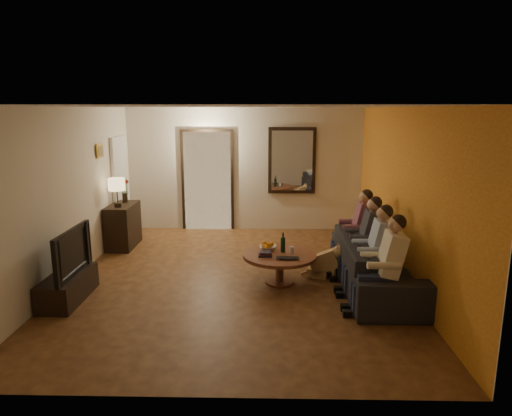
{
  "coord_description": "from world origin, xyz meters",
  "views": [
    {
      "loc": [
        0.46,
        -6.67,
        2.56
      ],
      "look_at": [
        0.3,
        0.3,
        1.05
      ],
      "focal_mm": 32.0,
      "sensor_mm": 36.0,
      "label": 1
    }
  ],
  "objects_px": {
    "dresser": "(123,226)",
    "tv": "(65,252)",
    "wine_bottle": "(283,242)",
    "person_d": "(358,232)",
    "table_lamp": "(117,192)",
    "person_b": "(375,254)",
    "laptop": "(287,259)",
    "dog": "(324,260)",
    "person_c": "(365,242)",
    "tv_stand": "(68,287)",
    "sofa": "(376,264)",
    "bowl": "(268,248)",
    "coffee_table": "(280,268)",
    "person_a": "(386,269)"
  },
  "relations": [
    {
      "from": "table_lamp",
      "to": "coffee_table",
      "type": "distance_m",
      "value": 3.43
    },
    {
      "from": "person_d",
      "to": "dog",
      "type": "height_order",
      "value": "person_d"
    },
    {
      "from": "table_lamp",
      "to": "tv_stand",
      "type": "bearing_deg",
      "value": -90.0
    },
    {
      "from": "person_c",
      "to": "person_d",
      "type": "xyz_separation_m",
      "value": [
        0.0,
        0.6,
        0.0
      ]
    },
    {
      "from": "sofa",
      "to": "bowl",
      "type": "distance_m",
      "value": 1.62
    },
    {
      "from": "person_c",
      "to": "person_b",
      "type": "bearing_deg",
      "value": -90.0
    },
    {
      "from": "tv_stand",
      "to": "wine_bottle",
      "type": "xyz_separation_m",
      "value": [
        2.97,
        0.8,
        0.42
      ]
    },
    {
      "from": "person_c",
      "to": "person_a",
      "type": "bearing_deg",
      "value": -90.0
    },
    {
      "from": "table_lamp",
      "to": "tv_stand",
      "type": "height_order",
      "value": "table_lamp"
    },
    {
      "from": "wine_bottle",
      "to": "dog",
      "type": "bearing_deg",
      "value": 10.38
    },
    {
      "from": "tv",
      "to": "person_c",
      "type": "xyz_separation_m",
      "value": [
        4.21,
        0.85,
        -0.08
      ]
    },
    {
      "from": "person_c",
      "to": "wine_bottle",
      "type": "bearing_deg",
      "value": -177.71
    },
    {
      "from": "person_a",
      "to": "person_d",
      "type": "bearing_deg",
      "value": 90.0
    },
    {
      "from": "person_a",
      "to": "coffee_table",
      "type": "relative_size",
      "value": 1.09
    },
    {
      "from": "wine_bottle",
      "to": "person_d",
      "type": "bearing_deg",
      "value": 27.53
    },
    {
      "from": "dog",
      "to": "laptop",
      "type": "distance_m",
      "value": 0.8
    },
    {
      "from": "person_b",
      "to": "wine_bottle",
      "type": "height_order",
      "value": "person_b"
    },
    {
      "from": "table_lamp",
      "to": "person_a",
      "type": "height_order",
      "value": "table_lamp"
    },
    {
      "from": "table_lamp",
      "to": "person_b",
      "type": "bearing_deg",
      "value": -25.74
    },
    {
      "from": "dresser",
      "to": "wine_bottle",
      "type": "distance_m",
      "value": 3.42
    },
    {
      "from": "person_b",
      "to": "person_c",
      "type": "height_order",
      "value": "same"
    },
    {
      "from": "dog",
      "to": "laptop",
      "type": "height_order",
      "value": "dog"
    },
    {
      "from": "table_lamp",
      "to": "wine_bottle",
      "type": "height_order",
      "value": "table_lamp"
    },
    {
      "from": "sofa",
      "to": "bowl",
      "type": "bearing_deg",
      "value": 77.5
    },
    {
      "from": "dog",
      "to": "sofa",
      "type": "bearing_deg",
      "value": -12.04
    },
    {
      "from": "person_c",
      "to": "bowl",
      "type": "bearing_deg",
      "value": 177.28
    },
    {
      "from": "table_lamp",
      "to": "person_c",
      "type": "distance_m",
      "value": 4.48
    },
    {
      "from": "person_b",
      "to": "coffee_table",
      "type": "xyz_separation_m",
      "value": [
        -1.3,
        0.45,
        -0.38
      ]
    },
    {
      "from": "person_a",
      "to": "table_lamp",
      "type": "bearing_deg",
      "value": 148.02
    },
    {
      "from": "dresser",
      "to": "tv_stand",
      "type": "relative_size",
      "value": 0.84
    },
    {
      "from": "person_d",
      "to": "person_b",
      "type": "bearing_deg",
      "value": -90.0
    },
    {
      "from": "tv_stand",
      "to": "table_lamp",
      "type": "bearing_deg",
      "value": 90.0
    },
    {
      "from": "tv_stand",
      "to": "dog",
      "type": "xyz_separation_m",
      "value": [
        3.61,
        0.92,
        0.1
      ]
    },
    {
      "from": "table_lamp",
      "to": "tv",
      "type": "relative_size",
      "value": 0.49
    },
    {
      "from": "coffee_table",
      "to": "wine_bottle",
      "type": "relative_size",
      "value": 3.54
    },
    {
      "from": "laptop",
      "to": "dog",
      "type": "bearing_deg",
      "value": 43.29
    },
    {
      "from": "tv",
      "to": "laptop",
      "type": "relative_size",
      "value": 3.36
    },
    {
      "from": "dresser",
      "to": "tv",
      "type": "relative_size",
      "value": 0.83
    },
    {
      "from": "dog",
      "to": "wine_bottle",
      "type": "bearing_deg",
      "value": -154.0
    },
    {
      "from": "dresser",
      "to": "bowl",
      "type": "relative_size",
      "value": 3.54
    },
    {
      "from": "coffee_table",
      "to": "laptop",
      "type": "xyz_separation_m",
      "value": [
        0.1,
        -0.28,
        0.24
      ]
    },
    {
      "from": "dog",
      "to": "person_b",
      "type": "bearing_deg",
      "value": -32.35
    },
    {
      "from": "dog",
      "to": "person_c",
      "type": "bearing_deg",
      "value": 9.16
    },
    {
      "from": "dresser",
      "to": "dog",
      "type": "height_order",
      "value": "dresser"
    },
    {
      "from": "dresser",
      "to": "table_lamp",
      "type": "relative_size",
      "value": 1.7
    },
    {
      "from": "sofa",
      "to": "coffee_table",
      "type": "distance_m",
      "value": 1.41
    },
    {
      "from": "table_lamp",
      "to": "dog",
      "type": "relative_size",
      "value": 0.96
    },
    {
      "from": "tv",
      "to": "wine_bottle",
      "type": "bearing_deg",
      "value": -74.92
    },
    {
      "from": "sofa",
      "to": "person_b",
      "type": "height_order",
      "value": "person_b"
    },
    {
      "from": "table_lamp",
      "to": "dog",
      "type": "distance_m",
      "value": 3.94
    }
  ]
}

